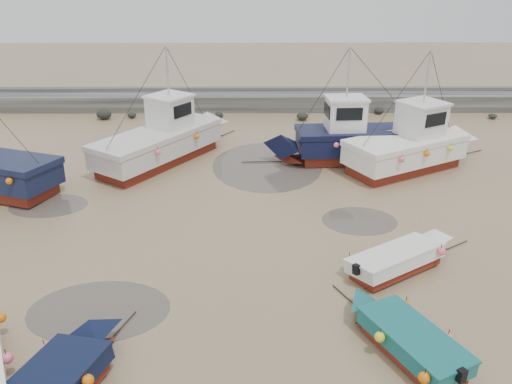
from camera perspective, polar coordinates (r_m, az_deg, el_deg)
ground at (r=18.70m, az=-5.08°, el=-8.12°), size 120.00×120.00×0.00m
seawall at (r=38.90m, az=-2.62°, el=10.29°), size 60.00×4.92×1.50m
puddle_a at (r=17.11m, az=-17.50°, el=-12.72°), size 4.56×4.56×0.01m
puddle_b at (r=22.04m, az=11.74°, el=-3.22°), size 3.25×3.25×0.01m
puddle_c at (r=24.84m, az=-22.61°, el=-1.43°), size 3.55×3.55×0.01m
puddle_d at (r=27.70m, az=1.26°, el=3.11°), size 6.05×6.05×0.01m
dinghy_2 at (r=15.23m, az=16.52°, el=-15.15°), size 3.10×5.18×1.43m
dinghy_3 at (r=18.78m, az=16.60°, el=-7.03°), size 5.38×3.75×1.43m
cabin_boat_1 at (r=28.49m, az=-10.25°, el=6.11°), size 7.34×10.01×6.22m
cabin_boat_2 at (r=28.35m, az=10.64°, el=6.06°), size 10.25×3.23×6.22m
cabin_boat_3 at (r=28.08m, az=17.58°, el=5.19°), size 9.15×6.15×6.22m
person at (r=26.70m, az=-14.39°, el=1.49°), size 0.71×0.53×1.78m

